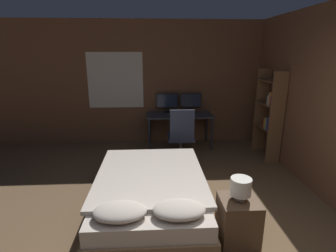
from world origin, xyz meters
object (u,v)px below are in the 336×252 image
desk (180,118)px  bookshelf (270,112)px  monitor_left (167,101)px  monitor_right (191,101)px  office_chair (181,139)px  bedside_lamp (241,187)px  keyboard (181,116)px  computer_mouse (194,116)px  nightstand (238,221)px  bed (151,193)px

desk → bookshelf: 1.84m
monitor_left → monitor_right: (0.53, 0.00, 0.00)m
monitor_left → office_chair: (0.21, -1.00, -0.55)m
bedside_lamp → monitor_right: (-0.07, 3.31, 0.29)m
bedside_lamp → keyboard: size_ratio=0.67×
desk → office_chair: office_chair is taller
computer_mouse → bookshelf: 1.49m
bedside_lamp → bookshelf: (1.33, 2.35, 0.25)m
nightstand → computer_mouse: computer_mouse is taller
keyboard → office_chair: bearing=-95.2°
nightstand → desk: size_ratio=0.37×
keyboard → bookshelf: bearing=-17.2°
bed → monitor_left: 2.74m
bed → keyboard: keyboard is taller
bed → office_chair: 1.73m
nightstand → monitor_left: 3.44m
monitor_left → computer_mouse: monitor_left is taller
monitor_right → desk: bearing=-139.5°
bedside_lamp → monitor_left: 3.38m
bed → nightstand: 1.18m
keyboard → office_chair: size_ratio=0.36×
nightstand → office_chair: (-0.38, 2.32, 0.16)m
monitor_right → computer_mouse: monitor_right is taller
desk → office_chair: size_ratio=1.38×
keyboard → nightstand: bearing=-83.4°
bed → bookshelf: 2.91m
bedside_lamp → computer_mouse: bearing=91.2°
bed → bedside_lamp: bearing=-35.9°
bedside_lamp → monitor_right: size_ratio=0.52×
nightstand → monitor_right: size_ratio=1.11×
bedside_lamp → monitor_right: 3.32m
nightstand → desk: desk is taller
desk → monitor_right: monitor_right is taller
desk → bed: bearing=-104.6°
monitor_right → nightstand: bearing=-88.8°
desk → nightstand: bearing=-83.8°
bed → desk: desk is taller
nightstand → bookshelf: (1.33, 2.35, 0.66)m
nightstand → computer_mouse: (-0.06, 2.86, 0.49)m
bedside_lamp → computer_mouse: bedside_lamp is taller
computer_mouse → office_chair: 0.72m
monitor_left → bookshelf: (1.93, -0.96, -0.04)m
keyboard → bed: bearing=-106.0°
computer_mouse → office_chair: office_chair is taller
monitor_left → bookshelf: 2.15m
monitor_right → bookshelf: (1.40, -0.96, -0.04)m
keyboard → desk: bearing=90.0°
monitor_left → office_chair: monitor_left is taller
nightstand → keyboard: size_ratio=1.42×
computer_mouse → desk: bearing=141.1°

